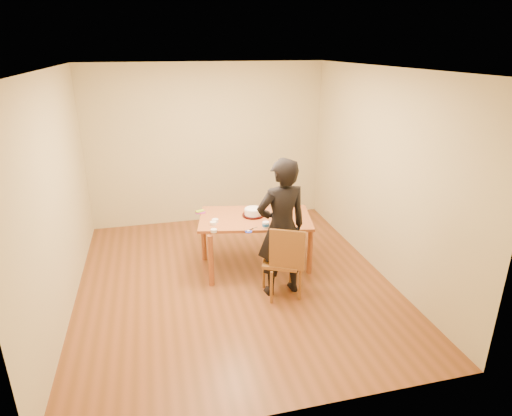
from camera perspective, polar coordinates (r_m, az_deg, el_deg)
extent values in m
cube|color=brown|center=(5.79, -2.90, -9.66)|extent=(4.00, 4.50, 0.00)
cube|color=silver|center=(4.99, -3.49, 18.08)|extent=(4.00, 4.50, 0.00)
cube|color=#C7BC8A|center=(7.39, -6.49, 8.33)|extent=(4.00, 0.00, 2.70)
cube|color=#C7BC8A|center=(5.27, -25.04, 1.28)|extent=(0.00, 4.50, 2.70)
cube|color=#C7BC8A|center=(5.92, 16.27, 4.45)|extent=(0.00, 4.50, 2.70)
cube|color=brown|center=(5.83, -0.12, -1.39)|extent=(1.65, 1.17, 0.04)
cube|color=brown|center=(5.31, 3.46, -7.13)|extent=(0.57, 0.57, 0.04)
cylinder|color=#B20B10|center=(5.86, -0.37, -0.94)|extent=(0.30, 0.30, 0.02)
cylinder|color=white|center=(5.85, -0.37, -0.49)|extent=(0.24, 0.24, 0.08)
ellipsoid|color=white|center=(5.83, -0.37, -0.03)|extent=(0.23, 0.23, 0.03)
cylinder|color=white|center=(5.49, 1.30, -2.24)|extent=(0.09, 0.09, 0.08)
cylinder|color=#1B27B2|center=(5.37, -1.00, -3.17)|extent=(0.09, 0.09, 0.01)
ellipsoid|color=white|center=(5.37, -1.00, -3.04)|extent=(0.04, 0.04, 0.02)
cylinder|color=white|center=(5.39, -5.65, -3.02)|extent=(0.08, 0.08, 0.04)
cylinder|color=white|center=(5.68, -5.47, -1.69)|extent=(0.09, 0.09, 0.04)
cylinder|color=white|center=(5.61, -5.72, -2.02)|extent=(0.08, 0.08, 0.04)
cube|color=#E936B6|center=(6.01, -7.42, -0.59)|extent=(0.14, 0.08, 0.02)
cube|color=#1C931B|center=(6.01, -7.48, -0.42)|extent=(0.13, 0.09, 0.02)
cube|color=black|center=(5.41, -0.96, -2.99)|extent=(0.14, 0.10, 0.01)
imported|color=black|center=(5.17, 3.42, -2.72)|extent=(0.69, 0.50, 1.75)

